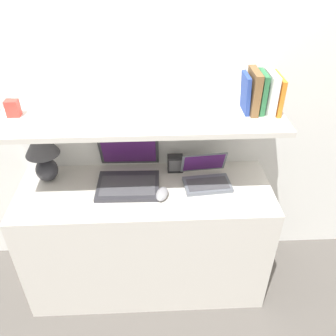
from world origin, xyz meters
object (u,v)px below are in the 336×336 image
at_px(laptop_small, 206,177).
at_px(shelf_gadget, 13,108).
at_px(laptop_large, 128,173).
at_px(book_brown, 253,91).
at_px(book_blue, 246,93).
at_px(book_white, 269,92).
at_px(table_lamp, 42,150).
at_px(computer_mouse, 162,194).
at_px(book_orange, 277,94).
at_px(book_green, 261,92).
at_px(router_box, 175,163).

xyz_separation_m(laptop_small, shelf_gadget, (-0.97, 0.01, 0.44)).
xyz_separation_m(laptop_large, book_brown, (0.64, -0.02, 0.49)).
height_order(laptop_large, book_blue, book_blue).
relative_size(laptop_large, book_white, 1.81).
bearing_deg(table_lamp, laptop_small, -4.59).
height_order(laptop_small, shelf_gadget, shelf_gadget).
relative_size(book_blue, shelf_gadget, 2.33).
bearing_deg(computer_mouse, book_orange, 13.14).
relative_size(laptop_large, book_green, 1.82).
bearing_deg(table_lamp, book_orange, -2.69).
height_order(book_green, book_brown, book_brown).
relative_size(laptop_large, book_brown, 1.73).
bearing_deg(router_box, book_brown, -16.42).
bearing_deg(laptop_small, shelf_gadget, 179.12).
height_order(book_brown, shelf_gadget, book_brown).
height_order(table_lamp, book_orange, book_orange).
bearing_deg(table_lamp, router_box, 4.03).
bearing_deg(table_lamp, laptop_large, -4.84).
bearing_deg(book_brown, book_green, 0.00).
relative_size(laptop_small, computer_mouse, 2.25).
distance_m(laptop_large, router_box, 0.29).
relative_size(book_orange, book_green, 0.91).
relative_size(laptop_large, book_blue, 1.89).
relative_size(book_white, book_green, 1.00).
relative_size(laptop_small, router_box, 2.68).
bearing_deg(laptop_small, router_box, 143.58).
xyz_separation_m(laptop_large, shelf_gadget, (-0.53, -0.02, 0.42)).
bearing_deg(computer_mouse, table_lamp, 163.50).
xyz_separation_m(laptop_small, book_green, (0.24, 0.01, 0.50)).
xyz_separation_m(laptop_large, book_green, (0.68, -0.02, 0.48)).
bearing_deg(computer_mouse, router_box, 70.47).
bearing_deg(laptop_large, book_blue, -1.74).
xyz_separation_m(book_green, shelf_gadget, (-1.21, 0.00, -0.06)).
bearing_deg(book_blue, router_box, 161.87).
bearing_deg(book_green, book_blue, 180.00).
height_order(book_orange, book_green, book_green).
height_order(book_white, book_green, same).
bearing_deg(book_blue, book_white, 0.00).
bearing_deg(book_brown, router_box, 163.58).
height_order(table_lamp, book_white, book_white).
bearing_deg(laptop_large, book_white, -1.46).
relative_size(router_box, book_blue, 0.54).
distance_m(book_orange, book_brown, 0.12).
relative_size(book_orange, book_white, 0.91).
height_order(router_box, shelf_gadget, shelf_gadget).
height_order(laptop_small, book_white, book_white).
relative_size(table_lamp, book_white, 1.66).
distance_m(table_lamp, book_green, 1.19).
xyz_separation_m(laptop_small, book_brown, (0.20, 0.01, 0.51)).
distance_m(book_orange, book_white, 0.04).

